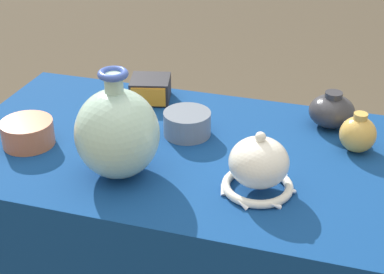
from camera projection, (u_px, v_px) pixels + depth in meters
name	position (u px, v px, depth m)	size (l,w,h in m)	color
display_table	(175.00, 171.00, 1.68)	(1.26, 0.74, 0.69)	#38383D
vase_tall_bulbous	(117.00, 133.00, 1.48)	(0.22, 0.22, 0.29)	#A8CCB7
vase_dome_bell	(259.00, 167.00, 1.44)	(0.19, 0.20, 0.17)	white
mosaic_tile_box	(150.00, 89.00, 1.91)	(0.15, 0.15, 0.07)	#232328
pot_squat_terracotta	(28.00, 133.00, 1.66)	(0.15, 0.15, 0.07)	#BC6642
jar_round_ochre	(358.00, 134.00, 1.62)	(0.10, 0.10, 0.11)	gold
jar_round_charcoal	(332.00, 111.00, 1.75)	(0.14, 0.14, 0.11)	#2D2D33
pot_squat_slate	(187.00, 123.00, 1.71)	(0.14, 0.14, 0.07)	slate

